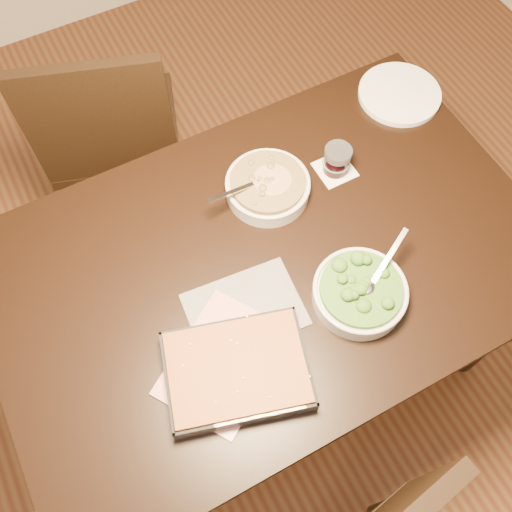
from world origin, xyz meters
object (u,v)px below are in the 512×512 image
Objects in this scene: baking_dish at (237,371)px; chair_far at (111,133)px; table at (269,276)px; broccoli_bowl at (360,292)px; dinner_plate at (399,94)px; stew_bowl at (268,186)px; wine_tumbler at (337,160)px.

baking_dish is 1.03m from chair_far.
broccoli_bowl is at bearing -53.47° from table.
baking_dish is at bearing -146.97° from dinner_plate.
chair_far is (-0.32, 0.96, -0.26)m from broccoli_bowl.
stew_bowl is 0.52m from dinner_plate.
stew_bowl reaches higher than dinner_plate.
broccoli_bowl reaches higher than dinner_plate.
dinner_plate is (0.46, 0.49, -0.02)m from broccoli_bowl.
stew_bowl is (0.09, 0.18, 0.13)m from table.
chair_far reaches higher than broccoli_bowl.
dinner_plate is (0.51, 0.12, -0.02)m from stew_bowl.
wine_tumbler is (0.15, 0.35, 0.01)m from broccoli_bowl.
baking_dish is 0.40× the size of chair_far.
broccoli_bowl is at bearing 127.12° from chair_far.
table is 0.68m from dinner_plate.
chair_far is (-0.27, 0.59, -0.26)m from stew_bowl.
table is 0.24m from stew_bowl.
table is 5.69× the size of broccoli_bowl.
broccoli_bowl is 0.27× the size of chair_far.
table is 5.60× the size of stew_bowl.
broccoli_bowl is at bearing -82.51° from stew_bowl.
wine_tumbler is at bearing 66.81° from broccoli_bowl.
wine_tumbler is at bearing -5.79° from stew_bowl.
stew_bowl and wine_tumbler have the same top height.
broccoli_bowl is 1.02× the size of dinner_plate.
broccoli_bowl is 0.35m from baking_dish.
dinner_plate is at bearing 24.38° from wine_tumbler.
table is 3.78× the size of baking_dish.
table is at bearing -151.22° from wine_tumbler.
chair_far is (-0.78, 0.47, -0.24)m from dinner_plate.
baking_dish is (-0.35, -0.03, -0.00)m from broccoli_bowl.
baking_dish is (-0.30, -0.40, -0.00)m from stew_bowl.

